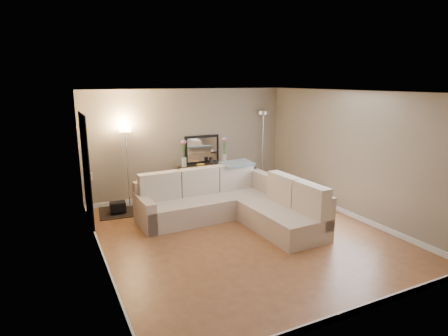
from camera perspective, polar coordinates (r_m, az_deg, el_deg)
name	(u,v)px	position (r m, az deg, el deg)	size (l,w,h in m)	color
floor	(243,235)	(7.05, 2.89, -10.12)	(5.00, 5.50, 0.01)	#975D37
ceiling	(245,91)	(6.48, 3.16, 11.58)	(5.00, 5.50, 0.01)	white
wall_back	(189,143)	(9.11, -5.42, 3.76)	(5.00, 0.02, 2.60)	gray
wall_front	(362,215)	(4.53, 20.27, -6.79)	(5.00, 0.02, 2.60)	gray
wall_left	(96,183)	(5.89, -18.90, -2.15)	(0.02, 5.50, 2.60)	gray
wall_right	(350,154)	(8.14, 18.69, 1.98)	(0.02, 5.50, 2.60)	gray
baseboard_back	(190,193)	(9.38, -5.20, -3.82)	(5.00, 0.03, 0.10)	white
baseboard_front	(352,312)	(5.10, 18.87, -20.06)	(5.00, 0.03, 0.10)	white
baseboard_left	(104,259)	(6.32, -17.81, -13.12)	(0.03, 5.50, 0.10)	white
baseboard_right	(345,212)	(8.44, 17.94, -6.38)	(0.03, 5.50, 0.10)	white
doorway	(86,171)	(7.58, -20.25, -0.48)	(0.02, 1.20, 2.20)	black
switch_plate	(92,176)	(6.74, -19.53, -1.19)	(0.02, 0.08, 0.12)	white
sectional_sofa	(232,203)	(7.62, 1.22, -5.29)	(2.93, 2.75, 1.00)	beige
throw_blanket	(237,164)	(8.29, 1.97, 0.67)	(0.72, 0.41, 0.05)	gray
console_table	(202,179)	(9.18, -3.40, -1.68)	(1.25, 0.35, 0.77)	black
leaning_mirror	(202,149)	(9.20, -3.37, 2.84)	(0.88, 0.06, 0.69)	black
table_decor	(205,164)	(9.08, -2.90, 0.64)	(0.53, 0.12, 0.12)	#BF7E21
flower_vase_left	(184,155)	(8.88, -6.14, 1.92)	(0.14, 0.12, 0.66)	silver
flower_vase_right	(224,152)	(9.27, 0.04, 2.47)	(0.14, 0.12, 0.66)	silver
floor_lamp_lit	(127,152)	(8.52, -14.63, 2.43)	(0.28, 0.28, 1.78)	silver
floor_lamp_unlit	(263,134)	(9.81, 5.94, 5.20)	(0.35, 0.35, 2.03)	silver
charcoal_rug	(127,211)	(8.50, -14.56, -6.32)	(1.16, 0.87, 0.02)	black
black_bag	(118,207)	(8.35, -15.88, -5.71)	(0.33, 0.23, 0.21)	black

